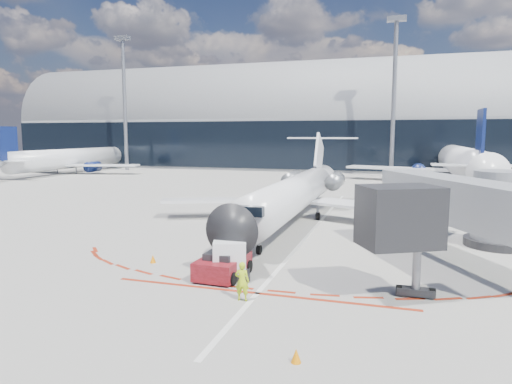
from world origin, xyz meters
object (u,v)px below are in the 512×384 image
(regional_jet, at_px, (297,192))
(pushback_tug, at_px, (223,265))
(ramp_worker, at_px, (242,281))
(uld_container, at_px, (230,259))

(regional_jet, height_order, pushback_tug, regional_jet)
(ramp_worker, xyz_separation_m, uld_container, (-1.60, 2.80, 0.08))
(ramp_worker, bearing_deg, regional_jet, -89.96)
(regional_jet, bearing_deg, ramp_worker, -85.31)
(regional_jet, xyz_separation_m, uld_container, (-0.12, -15.14, -1.49))
(pushback_tug, bearing_deg, uld_container, -0.59)
(pushback_tug, xyz_separation_m, ramp_worker, (1.99, -2.82, 0.27))
(regional_jet, xyz_separation_m, pushback_tug, (-0.51, -15.12, -1.84))
(ramp_worker, bearing_deg, pushback_tug, -59.54)
(uld_container, bearing_deg, regional_jet, 70.87)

